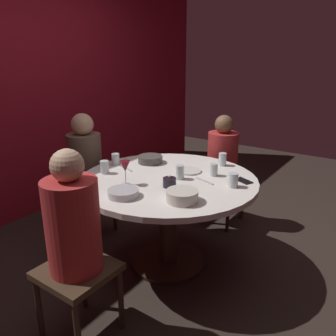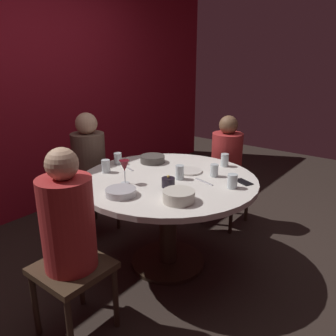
% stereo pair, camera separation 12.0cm
% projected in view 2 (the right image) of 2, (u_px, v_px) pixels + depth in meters
% --- Properties ---
extents(ground_plane, '(8.00, 8.00, 0.00)m').
position_uv_depth(ground_plane, '(168.00, 263.00, 2.84)').
color(ground_plane, '#2D231E').
extents(back_wall, '(6.00, 0.10, 2.60)m').
position_uv_depth(back_wall, '(29.00, 90.00, 3.47)').
color(back_wall, maroon).
rests_on(back_wall, ground).
extents(dining_table, '(1.36, 1.36, 0.75)m').
position_uv_depth(dining_table, '(168.00, 196.00, 2.65)').
color(dining_table, silver).
rests_on(dining_table, ground).
extents(seated_diner_left, '(0.40, 0.40, 1.18)m').
position_uv_depth(seated_diner_left, '(68.00, 226.00, 1.92)').
color(seated_diner_left, '#3F2D1E').
rests_on(seated_diner_left, ground).
extents(seated_diner_back, '(0.40, 0.40, 1.16)m').
position_uv_depth(seated_diner_back, '(89.00, 160.00, 3.15)').
color(seated_diner_back, '#3F2D1E').
rests_on(seated_diner_back, ground).
extents(seated_diner_right, '(0.40, 0.40, 1.10)m').
position_uv_depth(seated_diner_right, '(227.00, 158.00, 3.32)').
color(seated_diner_right, '#3F2D1E').
rests_on(seated_diner_right, ground).
extents(candle_holder, '(0.10, 0.10, 0.09)m').
position_uv_depth(candle_holder, '(168.00, 182.00, 2.41)').
color(candle_holder, black).
rests_on(candle_holder, dining_table).
extents(wine_glass, '(0.08, 0.08, 0.18)m').
position_uv_depth(wine_glass, '(124.00, 167.00, 2.45)').
color(wine_glass, silver).
rests_on(wine_glass, dining_table).
extents(dinner_plate, '(0.20, 0.20, 0.01)m').
position_uv_depth(dinner_plate, '(189.00, 171.00, 2.73)').
color(dinner_plate, silver).
rests_on(dinner_plate, dining_table).
extents(cell_phone, '(0.12, 0.16, 0.01)m').
position_uv_depth(cell_phone, '(243.00, 182.00, 2.51)').
color(cell_phone, black).
rests_on(cell_phone, dining_table).
extents(bowl_serving_large, '(0.21, 0.21, 0.05)m').
position_uv_depth(bowl_serving_large, '(121.00, 192.00, 2.27)').
color(bowl_serving_large, '#B7B7BC').
rests_on(bowl_serving_large, dining_table).
extents(bowl_salad_center, '(0.21, 0.21, 0.07)m').
position_uv_depth(bowl_salad_center, '(179.00, 196.00, 2.17)').
color(bowl_salad_center, beige).
rests_on(bowl_salad_center, dining_table).
extents(bowl_small_white, '(0.21, 0.21, 0.06)m').
position_uv_depth(bowl_small_white, '(153.00, 159.00, 2.97)').
color(bowl_small_white, '#4C4742').
rests_on(bowl_small_white, dining_table).
extents(cup_near_candle, '(0.06, 0.06, 0.11)m').
position_uv_depth(cup_near_candle, '(180.00, 172.00, 2.56)').
color(cup_near_candle, silver).
rests_on(cup_near_candle, dining_table).
extents(cup_by_left_diner, '(0.07, 0.07, 0.10)m').
position_uv_depth(cup_by_left_diner, '(106.00, 166.00, 2.71)').
color(cup_by_left_diner, silver).
rests_on(cup_by_left_diner, dining_table).
extents(cup_by_right_diner, '(0.07, 0.07, 0.10)m').
position_uv_depth(cup_by_right_diner, '(232.00, 181.00, 2.39)').
color(cup_by_right_diner, silver).
rests_on(cup_by_right_diner, dining_table).
extents(cup_center_front, '(0.06, 0.06, 0.11)m').
position_uv_depth(cup_center_front, '(225.00, 160.00, 2.86)').
color(cup_center_front, silver).
rests_on(cup_center_front, dining_table).
extents(cup_far_edge, '(0.07, 0.07, 0.10)m').
position_uv_depth(cup_far_edge, '(118.00, 158.00, 2.92)').
color(cup_far_edge, silver).
rests_on(cup_far_edge, dining_table).
extents(cup_beside_wine, '(0.06, 0.06, 0.10)m').
position_uv_depth(cup_beside_wine, '(214.00, 170.00, 2.62)').
color(cup_beside_wine, silver).
rests_on(cup_beside_wine, dining_table).
extents(fork_near_plate, '(0.07, 0.18, 0.01)m').
position_uv_depth(fork_near_plate, '(127.00, 168.00, 2.82)').
color(fork_near_plate, '#B7B7BC').
rests_on(fork_near_plate, dining_table).
extents(knife_near_plate, '(0.06, 0.18, 0.01)m').
position_uv_depth(knife_near_plate, '(204.00, 182.00, 2.51)').
color(knife_near_plate, '#B7B7BC').
rests_on(knife_near_plate, dining_table).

